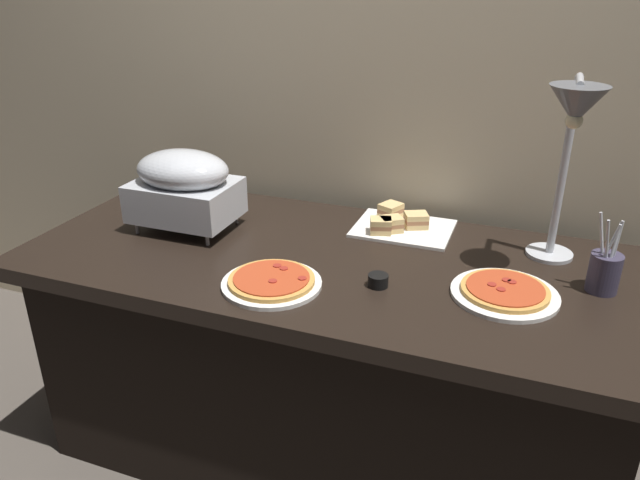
{
  "coord_description": "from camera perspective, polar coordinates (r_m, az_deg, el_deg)",
  "views": [
    {
      "loc": [
        0.57,
        -1.58,
        1.58
      ],
      "look_at": [
        -0.03,
        0.0,
        0.81
      ],
      "focal_mm": 34.13,
      "sensor_mm": 36.0,
      "label": 1
    }
  ],
  "objects": [
    {
      "name": "ground_plane",
      "position": [
        2.31,
        0.69,
        -18.76
      ],
      "size": [
        8.0,
        8.0,
        0.0
      ],
      "primitive_type": "plane",
      "color": "#4C443D"
    },
    {
      "name": "back_wall",
      "position": [
        2.19,
        5.5,
        14.38
      ],
      "size": [
        4.4,
        0.04,
        2.4
      ],
      "primitive_type": "cube",
      "color": "#C6B593",
      "rests_on": "ground_plane"
    },
    {
      "name": "buffet_table",
      "position": [
        2.06,
        0.75,
        -10.92
      ],
      "size": [
        1.9,
        0.84,
        0.76
      ],
      "color": "black",
      "rests_on": "ground_plane"
    },
    {
      "name": "chafing_dish",
      "position": [
        2.07,
        -12.62,
        5.01
      ],
      "size": [
        0.33,
        0.25,
        0.27
      ],
      "color": "#B7BABF",
      "rests_on": "buffet_table"
    },
    {
      "name": "heat_lamp",
      "position": [
        1.76,
        22.6,
        9.81
      ],
      "size": [
        0.15,
        0.29,
        0.55
      ],
      "color": "#B7BABF",
      "rests_on": "buffet_table"
    },
    {
      "name": "pizza_plate_front",
      "position": [
        1.72,
        16.93,
        -4.69
      ],
      "size": [
        0.29,
        0.29,
        0.03
      ],
      "color": "white",
      "rests_on": "buffet_table"
    },
    {
      "name": "pizza_plate_center",
      "position": [
        1.7,
        -4.55,
        -3.92
      ],
      "size": [
        0.28,
        0.28,
        0.03
      ],
      "color": "white",
      "rests_on": "buffet_table"
    },
    {
      "name": "sandwich_platter",
      "position": [
        2.07,
        7.44,
        1.5
      ],
      "size": [
        0.32,
        0.25,
        0.06
      ],
      "color": "white",
      "rests_on": "buffet_table"
    },
    {
      "name": "sauce_cup_near",
      "position": [
        2.39,
        -12.01,
        4.32
      ],
      "size": [
        0.06,
        0.06,
        0.03
      ],
      "color": "black",
      "rests_on": "buffet_table"
    },
    {
      "name": "sauce_cup_far",
      "position": [
        1.7,
        5.47,
        -3.75
      ],
      "size": [
        0.06,
        0.06,
        0.04
      ],
      "color": "black",
      "rests_on": "buffet_table"
    },
    {
      "name": "utensil_holder",
      "position": [
        1.82,
        25.11,
        -2.68
      ],
      "size": [
        0.08,
        0.08,
        0.23
      ],
      "color": "#383347",
      "rests_on": "buffet_table"
    }
  ]
}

